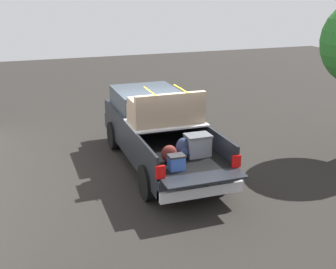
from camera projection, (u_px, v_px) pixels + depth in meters
The scene contains 2 objects.
ground_plane at pixel (161, 166), 11.86m from camera, with size 40.00×40.00×0.00m, color black.
pickup_truck at pixel (156, 128), 11.87m from camera, with size 6.05×2.06×2.23m.
Camera 1 is at (-10.38, 3.46, 4.65)m, focal length 46.15 mm.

